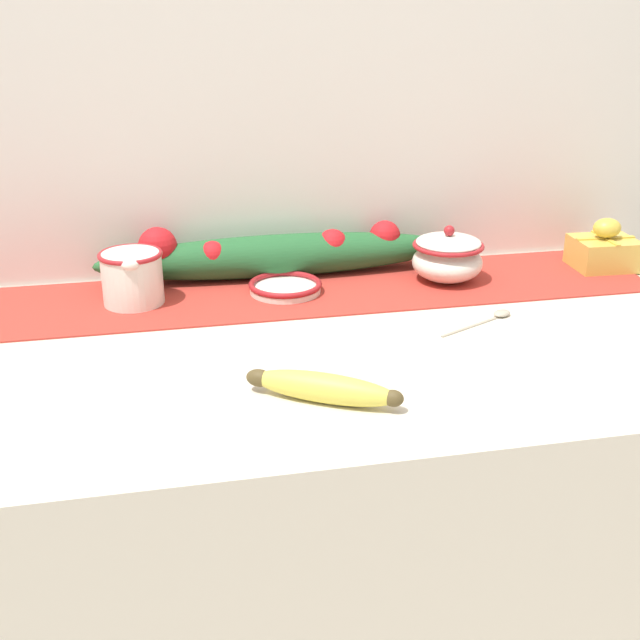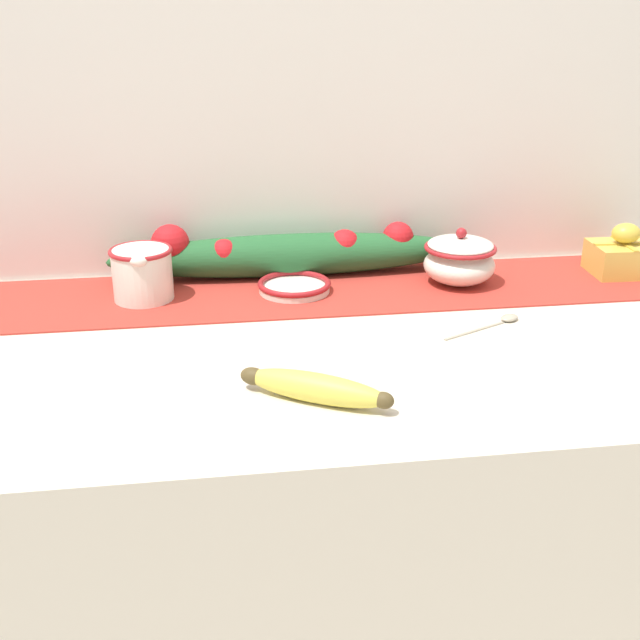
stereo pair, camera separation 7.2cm
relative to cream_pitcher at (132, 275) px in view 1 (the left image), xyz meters
name	(u,v)px [view 1 (the left image)]	position (x,y,z in m)	size (l,w,h in m)	color
countertop	(310,581)	(0.27, -0.22, -0.52)	(1.47, 0.72, 0.93)	beige
back_wall	(269,130)	(0.27, 0.16, 0.21)	(2.27, 0.04, 2.40)	silver
table_runner	(285,293)	(0.27, 0.00, -0.05)	(1.35, 0.26, 0.00)	#B23328
cream_pitcher	(132,275)	(0.00, 0.00, 0.00)	(0.11, 0.13, 0.10)	white
sugar_bowl	(448,257)	(0.57, 0.00, 0.00)	(0.13, 0.13, 0.11)	white
small_dish	(286,287)	(0.27, 0.00, -0.04)	(0.13, 0.13, 0.02)	white
banana	(323,388)	(0.25, -0.42, -0.03)	(0.20, 0.14, 0.04)	#DBCC4C
spoon	(496,316)	(0.59, -0.19, -0.05)	(0.15, 0.08, 0.01)	#A89E89
gift_box	(604,250)	(0.90, 0.01, -0.01)	(0.12, 0.11, 0.10)	gold
poinsettia_garland	(274,254)	(0.26, 0.09, -0.01)	(0.68, 0.09, 0.11)	#235B2D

